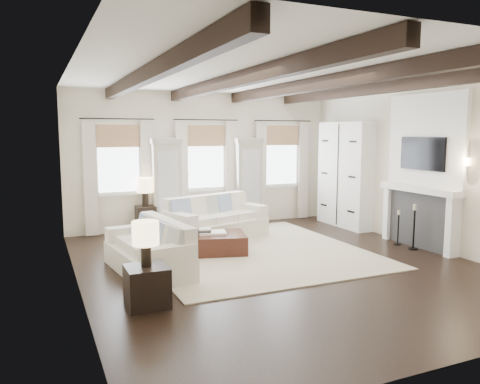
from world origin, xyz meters
name	(u,v)px	position (x,y,z in m)	size (l,w,h in m)	color
ground	(279,265)	(0.00, 0.00, 0.00)	(7.50, 7.50, 0.00)	black
room_shell	(292,152)	(0.75, 0.90, 1.89)	(6.54, 7.54, 3.22)	beige
area_rug	(251,250)	(-0.05, 1.05, 0.01)	(4.01, 4.49, 0.02)	#BBB296
sofa_back	(215,222)	(-0.31, 2.29, 0.37)	(2.34, 1.58, 0.92)	silver
sofa_left	(152,251)	(-2.09, 0.49, 0.34)	(1.14, 2.06, 0.84)	silver
ottoman	(208,244)	(-0.86, 1.23, 0.18)	(1.40, 0.87, 0.37)	black
tray	(212,232)	(-0.76, 1.23, 0.39)	(0.50, 0.38, 0.04)	white
book_lower	(204,231)	(-0.93, 1.24, 0.43)	(0.26, 0.20, 0.04)	#262628
book_upper	(205,229)	(-0.90, 1.22, 0.46)	(0.22, 0.17, 0.03)	beige
side_table_front	(147,286)	(-2.50, -1.00, 0.26)	(0.53, 0.53, 0.53)	black
lamp_front	(146,236)	(-2.50, -1.00, 0.94)	(0.35, 0.35, 0.60)	black
side_table_back	(146,220)	(-1.54, 3.42, 0.31)	(0.41, 0.41, 0.62)	black
lamp_back	(145,187)	(-1.54, 3.42, 1.06)	(0.37, 0.37, 0.64)	black
candlestick_near	(414,231)	(2.90, -0.10, 0.37)	(0.18, 0.18, 0.88)	black
candlestick_far	(398,230)	(2.90, 0.32, 0.29)	(0.14, 0.14, 0.70)	black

